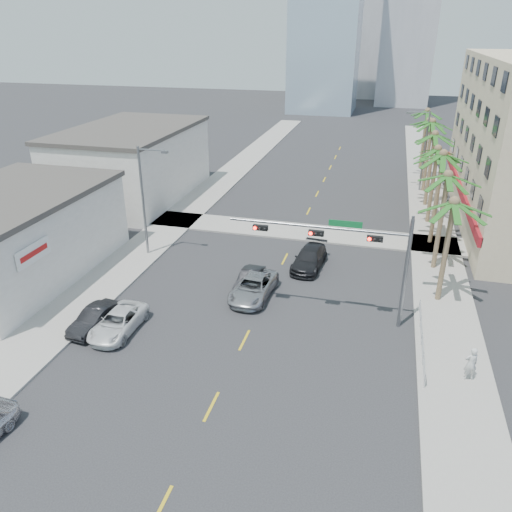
{
  "coord_description": "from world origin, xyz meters",
  "views": [
    {
      "loc": [
        7.12,
        -20.25,
        17.28
      ],
      "look_at": [
        -0.49,
        8.61,
        3.5
      ],
      "focal_mm": 35.0,
      "sensor_mm": 36.0,
      "label": 1
    }
  ],
  "objects_px": {
    "traffic_signal_mast": "(353,248)",
    "car_parked_far": "(118,322)",
    "car_lane_center": "(253,287)",
    "pedestrian": "(471,364)",
    "car_parked_mid": "(95,318)",
    "car_lane_left": "(249,279)",
    "car_lane_right": "(309,258)"
  },
  "relations": [
    {
      "from": "traffic_signal_mast",
      "to": "car_parked_far",
      "type": "xyz_separation_m",
      "value": [
        -13.58,
        -5.02,
        -4.4
      ]
    },
    {
      "from": "traffic_signal_mast",
      "to": "car_lane_center",
      "type": "relative_size",
      "value": 2.11
    },
    {
      "from": "traffic_signal_mast",
      "to": "pedestrian",
      "type": "relative_size",
      "value": 5.64
    },
    {
      "from": "car_parked_mid",
      "to": "car_lane_center",
      "type": "height_order",
      "value": "car_lane_center"
    },
    {
      "from": "car_parked_far",
      "to": "car_lane_left",
      "type": "xyz_separation_m",
      "value": [
        6.3,
        7.66,
        -0.03
      ]
    },
    {
      "from": "pedestrian",
      "to": "car_lane_center",
      "type": "bearing_deg",
      "value": -42.92
    },
    {
      "from": "traffic_signal_mast",
      "to": "pedestrian",
      "type": "bearing_deg",
      "value": -33.92
    },
    {
      "from": "pedestrian",
      "to": "car_lane_left",
      "type": "bearing_deg",
      "value": -46.19
    },
    {
      "from": "traffic_signal_mast",
      "to": "car_lane_center",
      "type": "bearing_deg",
      "value": 168.39
    },
    {
      "from": "traffic_signal_mast",
      "to": "car_parked_mid",
      "type": "distance_m",
      "value": 16.58
    },
    {
      "from": "car_lane_left",
      "to": "pedestrian",
      "type": "bearing_deg",
      "value": -24.32
    },
    {
      "from": "car_lane_center",
      "to": "traffic_signal_mast",
      "type": "bearing_deg",
      "value": -7.89
    },
    {
      "from": "car_lane_center",
      "to": "car_parked_far",
      "type": "bearing_deg",
      "value": -133.62
    },
    {
      "from": "car_parked_far",
      "to": "car_lane_right",
      "type": "xyz_separation_m",
      "value": [
        9.94,
        12.08,
        0.08
      ]
    },
    {
      "from": "car_parked_far",
      "to": "car_parked_mid",
      "type": "bearing_deg",
      "value": 179.48
    },
    {
      "from": "car_lane_center",
      "to": "car_lane_right",
      "type": "relative_size",
      "value": 1.03
    },
    {
      "from": "car_parked_mid",
      "to": "car_lane_left",
      "type": "xyz_separation_m",
      "value": [
        7.9,
        7.64,
        -0.04
      ]
    },
    {
      "from": "car_lane_left",
      "to": "pedestrian",
      "type": "distance_m",
      "value": 15.85
    },
    {
      "from": "car_lane_left",
      "to": "pedestrian",
      "type": "relative_size",
      "value": 1.96
    },
    {
      "from": "car_lane_center",
      "to": "pedestrian",
      "type": "bearing_deg",
      "value": -20.12
    },
    {
      "from": "pedestrian",
      "to": "car_lane_right",
      "type": "bearing_deg",
      "value": -67.13
    },
    {
      "from": "car_parked_far",
      "to": "car_lane_right",
      "type": "height_order",
      "value": "car_lane_right"
    },
    {
      "from": "car_lane_right",
      "to": "pedestrian",
      "type": "relative_size",
      "value": 2.6
    },
    {
      "from": "car_parked_mid",
      "to": "car_parked_far",
      "type": "distance_m",
      "value": 1.6
    },
    {
      "from": "car_parked_mid",
      "to": "pedestrian",
      "type": "xyz_separation_m",
      "value": [
        22.0,
        0.42,
        0.46
      ]
    },
    {
      "from": "car_lane_left",
      "to": "car_lane_center",
      "type": "xyz_separation_m",
      "value": [
        0.63,
        -1.27,
        0.1
      ]
    },
    {
      "from": "car_lane_center",
      "to": "car_lane_right",
      "type": "distance_m",
      "value": 6.44
    },
    {
      "from": "car_parked_mid",
      "to": "car_lane_right",
      "type": "xyz_separation_m",
      "value": [
        11.54,
        12.06,
        0.07
      ]
    },
    {
      "from": "car_lane_right",
      "to": "car_lane_left",
      "type": "bearing_deg",
      "value": -124.69
    },
    {
      "from": "car_lane_center",
      "to": "car_lane_right",
      "type": "bearing_deg",
      "value": 65.88
    },
    {
      "from": "traffic_signal_mast",
      "to": "car_lane_right",
      "type": "relative_size",
      "value": 2.17
    },
    {
      "from": "car_parked_far",
      "to": "car_lane_center",
      "type": "relative_size",
      "value": 0.9
    }
  ]
}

